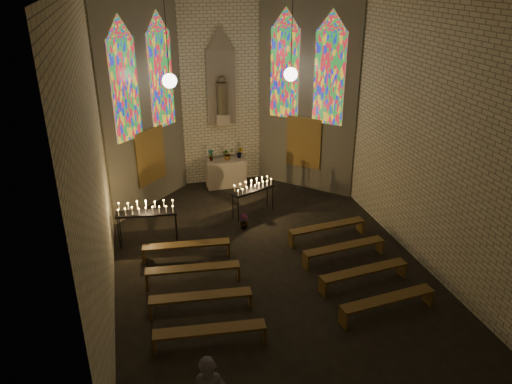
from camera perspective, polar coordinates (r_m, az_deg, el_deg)
floor at (r=13.56m, az=1.36°, el=-8.26°), size 12.00×12.00×0.00m
room at (r=15.11m, az=-2.13°, el=10.61°), size 8.22×12.43×7.00m
altar at (r=18.04m, az=-3.46°, el=2.18°), size 1.40×0.60×1.00m
flower_vase_left at (r=17.76m, az=-5.18°, el=4.22°), size 0.26×0.21×0.43m
flower_vase_center at (r=17.81m, az=-3.27°, el=4.35°), size 0.47×0.44×0.43m
flower_vase_right at (r=17.99m, az=-1.86°, el=4.54°), size 0.28×0.26×0.40m
aisle_flower_pot at (r=15.19m, az=-1.38°, el=-3.41°), size 0.31×0.31×0.45m
votive_stand_left at (r=14.33m, az=-12.44°, el=-2.04°), size 1.74×0.61×1.25m
votive_stand_right at (r=15.73m, az=-0.33°, el=0.54°), size 1.52×0.93×1.10m
pew_left_0 at (r=13.77m, az=-7.95°, el=-6.17°), size 2.37×0.58×0.45m
pew_right_0 at (r=14.70m, az=8.13°, el=-4.06°), size 2.37×0.58×0.45m
pew_left_1 at (r=12.75m, az=-7.22°, el=-8.84°), size 2.37×0.58×0.45m
pew_right_1 at (r=13.76m, az=10.04°, el=-6.35°), size 2.37×0.58×0.45m
pew_left_2 at (r=11.77m, az=-6.35°, el=-11.97°), size 2.37×0.58×0.45m
pew_right_2 at (r=12.85m, az=12.25°, el=-8.96°), size 2.37×0.58×0.45m
pew_left_3 at (r=10.83m, az=-5.31°, el=-15.64°), size 2.37×0.58×0.45m
pew_right_3 at (r=12.00m, az=14.82°, el=-11.93°), size 2.37×0.58×0.45m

